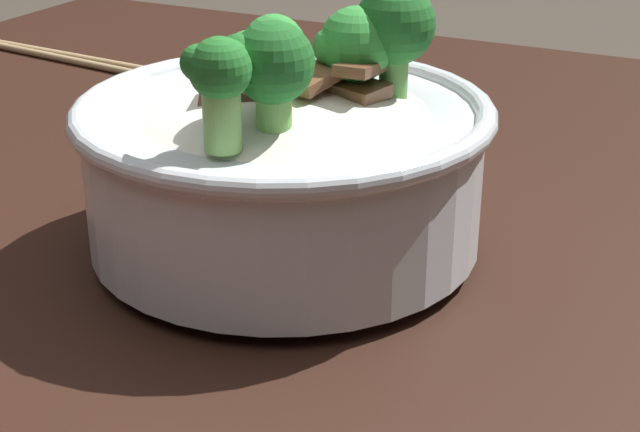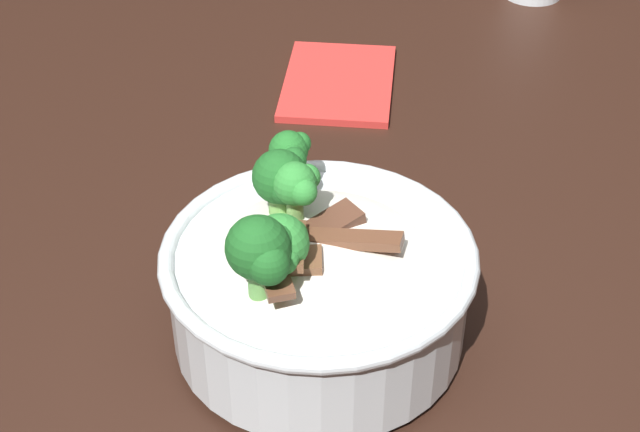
{
  "view_description": "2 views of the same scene",
  "coord_description": "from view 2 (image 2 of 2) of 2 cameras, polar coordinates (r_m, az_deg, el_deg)",
  "views": [
    {
      "loc": [
        -0.29,
        -0.31,
        1.01
      ],
      "look_at": [
        0.13,
        -0.11,
        0.8
      ],
      "focal_mm": 54.98,
      "sensor_mm": 36.0,
      "label": 1
    },
    {
      "loc": [
        0.68,
        -0.18,
        1.29
      ],
      "look_at": [
        0.12,
        -0.06,
        0.84
      ],
      "focal_mm": 54.0,
      "sensor_mm": 36.0,
      "label": 2
    }
  ],
  "objects": [
    {
      "name": "rice_bowl",
      "position": [
        0.71,
        -0.2,
        -3.83
      ],
      "size": [
        0.23,
        0.23,
        0.15
      ],
      "color": "silver",
      "rests_on": "dining_table"
    },
    {
      "name": "dining_table",
      "position": [
        0.94,
        1.89,
        -3.65
      ],
      "size": [
        1.36,
        0.98,
        0.76
      ],
      "color": "black",
      "rests_on": "ground"
    },
    {
      "name": "folded_napkin",
      "position": [
        1.06,
        1.1,
        7.92
      ],
      "size": [
        0.19,
        0.16,
        0.01
      ],
      "primitive_type": "cube",
      "rotation": [
        0.0,
        0.0,
        -0.32
      ],
      "color": "red",
      "rests_on": "dining_table"
    }
  ]
}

